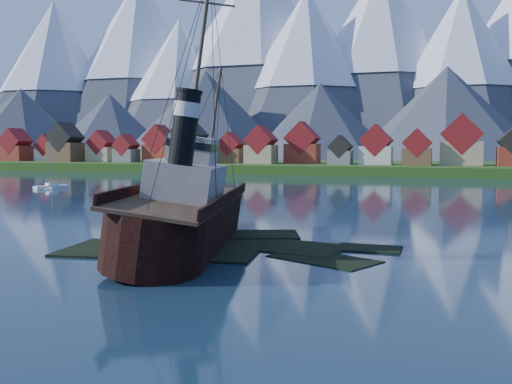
% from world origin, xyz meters
% --- Properties ---
extents(ground, '(1400.00, 1400.00, 0.00)m').
position_xyz_m(ground, '(0.00, 0.00, 0.00)').
color(ground, '#162C3F').
rests_on(ground, ground).
extents(shoal, '(31.71, 21.24, 1.14)m').
position_xyz_m(shoal, '(1.78, 2.15, -0.35)').
color(shoal, black).
rests_on(shoal, ground).
extents(shore_bank, '(600.00, 80.00, 3.20)m').
position_xyz_m(shore_bank, '(0.00, 170.00, 0.00)').
color(shore_bank, '#1A4313').
rests_on(shore_bank, ground).
extents(seawall, '(600.00, 2.50, 2.00)m').
position_xyz_m(seawall, '(0.00, 132.00, 0.00)').
color(seawall, '#3F3D38').
rests_on(seawall, ground).
extents(town, '(250.96, 16.69, 17.30)m').
position_xyz_m(town, '(-33.12, 152.18, 8.99)').
color(town, maroon).
rests_on(town, ground).
extents(mountains, '(965.00, 340.00, 205.00)m').
position_xyz_m(mountains, '(-0.79, 481.26, 89.34)').
color(mountains, '#2D333D').
rests_on(mountains, ground).
extents(tugboat_wreck, '(7.70, 33.18, 26.29)m').
position_xyz_m(tugboat_wreck, '(-1.82, 1.56, 3.29)').
color(tugboat_wreck, black).
rests_on(tugboat_wreck, ground).
extents(sailboat_b, '(4.91, 7.93, 11.31)m').
position_xyz_m(sailboat_b, '(-62.75, 58.29, 0.26)').
color(sailboat_b, white).
rests_on(sailboat_b, ground).
extents(sailboat_c, '(7.16, 9.64, 12.62)m').
position_xyz_m(sailboat_c, '(-42.92, 81.46, 0.28)').
color(sailboat_c, white).
rests_on(sailboat_c, ground).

